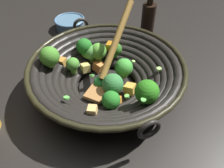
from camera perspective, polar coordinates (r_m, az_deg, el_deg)
name	(u,v)px	position (r m, az deg, el deg)	size (l,w,h in m)	color
ground_plane	(107,89)	(0.66, -1.30, -1.41)	(4.00, 4.00, 0.00)	black
wok	(106,73)	(0.61, -1.47, 2.88)	(0.43, 0.43, 0.21)	black
soy_sauce_bottle	(148,22)	(0.84, 9.17, 15.56)	(0.05, 0.05, 0.19)	black
prep_bowl	(70,23)	(0.94, -10.74, 15.08)	(0.12, 0.12, 0.04)	slate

